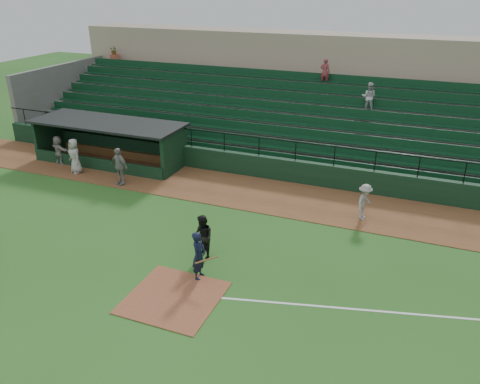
% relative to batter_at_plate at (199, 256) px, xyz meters
% --- Properties ---
extents(ground, '(90.00, 90.00, 0.00)m').
position_rel_batter_at_plate_xyz_m(ground, '(-0.29, -0.40, -0.91)').
color(ground, '#26581C').
rests_on(ground, ground).
extents(warning_track, '(40.00, 4.00, 0.03)m').
position_rel_batter_at_plate_xyz_m(warning_track, '(-0.29, 7.60, -0.90)').
color(warning_track, brown).
rests_on(warning_track, ground).
extents(home_plate_dirt, '(3.00, 3.00, 0.03)m').
position_rel_batter_at_plate_xyz_m(home_plate_dirt, '(-0.29, -1.40, -0.90)').
color(home_plate_dirt, brown).
rests_on(home_plate_dirt, ground).
extents(foul_line, '(17.49, 4.44, 0.01)m').
position_rel_batter_at_plate_xyz_m(foul_line, '(7.71, 0.80, -0.91)').
color(foul_line, white).
rests_on(foul_line, ground).
extents(stadium_structure, '(38.00, 13.08, 6.40)m').
position_rel_batter_at_plate_xyz_m(stadium_structure, '(-0.29, 16.06, 1.39)').
color(stadium_structure, black).
rests_on(stadium_structure, ground).
extents(dugout, '(8.90, 3.20, 2.42)m').
position_rel_batter_at_plate_xyz_m(dugout, '(-10.04, 9.16, 0.42)').
color(dugout, black).
rests_on(dugout, ground).
extents(batter_at_plate, '(1.03, 0.71, 1.82)m').
position_rel_batter_at_plate_xyz_m(batter_at_plate, '(0.00, 0.00, 0.00)').
color(batter_at_plate, black).
rests_on(batter_at_plate, ground).
extents(umpire, '(1.08, 1.06, 1.76)m').
position_rel_batter_at_plate_xyz_m(umpire, '(-0.46, 1.27, -0.03)').
color(umpire, black).
rests_on(umpire, ground).
extents(runner, '(0.84, 1.18, 1.65)m').
position_rel_batter_at_plate_xyz_m(runner, '(4.73, 6.78, -0.06)').
color(runner, gray).
rests_on(runner, warning_track).
extents(dugout_player_a, '(1.24, 0.74, 1.97)m').
position_rel_batter_at_plate_xyz_m(dugout_player_a, '(-7.57, 6.11, 0.10)').
color(dugout_player_a, gray).
rests_on(dugout_player_a, warning_track).
extents(dugout_player_b, '(1.11, 0.97, 1.92)m').
position_rel_batter_at_plate_xyz_m(dugout_player_b, '(-10.77, 6.57, 0.08)').
color(dugout_player_b, '#ABA6A0').
rests_on(dugout_player_b, warning_track).
extents(dugout_player_c, '(1.61, 0.91, 1.66)m').
position_rel_batter_at_plate_xyz_m(dugout_player_c, '(-12.55, 7.35, -0.05)').
color(dugout_player_c, '#A09B96').
rests_on(dugout_player_c, warning_track).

